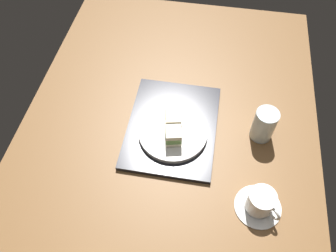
{
  "coord_description": "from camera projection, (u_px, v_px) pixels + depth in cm",
  "views": [
    {
      "loc": [
        64.87,
        10.85,
        93.86
      ],
      "look_at": [
        3.03,
        0.38,
        5.0
      ],
      "focal_mm": 36.24,
      "sensor_mm": 36.0,
      "label": 1
    }
  ],
  "objects": [
    {
      "name": "sandwich_plate",
      "position": [
        173.0,
        132.0,
        1.1
      ],
      "size": [
        22.5,
        22.5,
        1.6
      ],
      "primitive_type": "cylinder",
      "color": "silver",
      "rests_on": "serving_tray"
    },
    {
      "name": "sandwich_near",
      "position": [
        173.0,
        119.0,
        1.09
      ],
      "size": [
        7.94,
        6.47,
        5.82
      ],
      "color": "beige",
      "rests_on": "sandwich_plate"
    },
    {
      "name": "serving_tray",
      "position": [
        172.0,
        127.0,
        1.14
      ],
      "size": [
        37.76,
        29.31,
        1.63
      ],
      "primitive_type": "cube",
      "color": "black",
      "rests_on": "ground_plane"
    },
    {
      "name": "coffee_cup",
      "position": [
        260.0,
        203.0,
        0.95
      ],
      "size": [
        13.61,
        13.61,
        7.6
      ],
      "color": "white",
      "rests_on": "ground_plane"
    },
    {
      "name": "sandwich_far",
      "position": [
        173.0,
        133.0,
        1.06
      ],
      "size": [
        7.79,
        6.27,
        5.32
      ],
      "color": "#EFE5C1",
      "rests_on": "sandwich_plate"
    },
    {
      "name": "drinking_glass",
      "position": [
        264.0,
        125.0,
        1.08
      ],
      "size": [
        7.29,
        7.29,
        11.61
      ],
      "primitive_type": "cylinder",
      "color": "silver",
      "rests_on": "ground_plane"
    },
    {
      "name": "ground_plane",
      "position": [
        168.0,
        130.0,
        1.16
      ],
      "size": [
        140.0,
        100.0,
        3.0
      ],
      "primitive_type": "cube",
      "color": "brown"
    }
  ]
}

